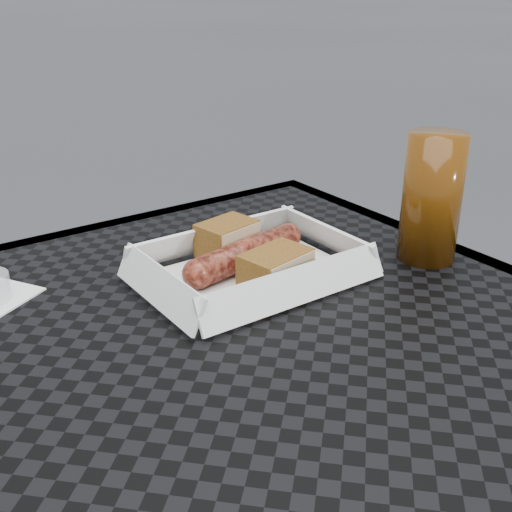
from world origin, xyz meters
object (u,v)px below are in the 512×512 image
(patio_table, at_px, (223,429))
(food_tray, at_px, (251,275))
(drink_glass, at_px, (432,198))
(bratwurst, at_px, (245,254))

(patio_table, xyz_separation_m, food_tray, (0.12, 0.13, 0.08))
(drink_glass, bearing_deg, patio_table, -171.25)
(food_tray, height_order, bratwurst, bratwurst)
(patio_table, relative_size, drink_glass, 5.15)
(patio_table, distance_m, bratwurst, 0.22)
(patio_table, bearing_deg, drink_glass, 8.75)
(patio_table, relative_size, food_tray, 3.64)
(food_tray, distance_m, bratwurst, 0.03)
(food_tray, height_order, drink_glass, drink_glass)
(patio_table, xyz_separation_m, bratwurst, (0.13, 0.15, 0.10))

